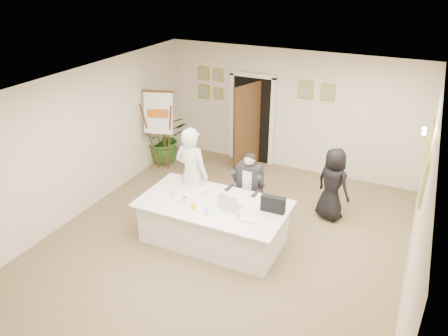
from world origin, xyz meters
name	(u,v)px	position (x,y,z in m)	size (l,w,h in m)	color
floor	(224,242)	(0.00, 0.00, 0.00)	(7.00, 7.00, 0.00)	brown
ceiling	(224,89)	(0.00, 0.00, 2.80)	(6.00, 7.00, 0.02)	white
wall_back	(289,111)	(0.00, 3.50, 1.40)	(6.00, 0.10, 2.80)	beige
wall_front	(73,314)	(0.00, -3.50, 1.40)	(6.00, 0.10, 2.80)	beige
wall_left	(82,142)	(-3.00, 0.00, 1.40)	(0.10, 7.00, 2.80)	beige
wall_right	(420,214)	(3.00, 0.00, 1.40)	(0.10, 7.00, 2.80)	beige
doorway	(250,123)	(-0.88, 3.32, 1.04)	(1.14, 0.86, 2.20)	black
pictures_back_wall	(257,88)	(-0.80, 3.47, 1.85)	(3.40, 0.06, 0.80)	gold
pictures_right_wall	(427,158)	(2.97, 1.20, 1.75)	(0.06, 2.20, 0.80)	gold
wall_sconce	(427,136)	(2.90, 1.20, 2.10)	(0.20, 0.30, 0.24)	gold
conference_table	(213,222)	(-0.19, -0.02, 0.39)	(2.57, 1.37, 0.78)	white
seated_man	(248,188)	(0.09, 0.89, 0.70)	(0.60, 0.64, 1.40)	black
flip_chart	(161,135)	(-2.60, 2.08, 0.88)	(0.69, 0.51, 1.90)	#321F10
standing_man	(192,175)	(-0.90, 0.50, 0.93)	(0.68, 0.45, 1.87)	silver
standing_woman	(333,184)	(1.50, 1.65, 0.73)	(0.71, 0.46, 1.45)	black
potted_palm	(164,138)	(-2.80, 2.50, 0.62)	(1.12, 0.97, 1.25)	#28511B
laptop	(230,199)	(0.11, 0.01, 0.91)	(0.37, 0.38, 0.28)	#B7BABC
laptop_bag	(273,204)	(0.83, 0.16, 0.92)	(0.41, 0.11, 0.28)	black
paper_stack	(248,218)	(0.55, -0.24, 0.79)	(0.29, 0.20, 0.03)	white
plate_left	(160,198)	(-1.11, -0.27, 0.78)	(0.21, 0.21, 0.01)	white
plate_mid	(177,208)	(-0.67, -0.43, 0.78)	(0.21, 0.21, 0.01)	white
plate_near	(194,211)	(-0.36, -0.39, 0.78)	(0.22, 0.22, 0.01)	white
glass_a	(173,194)	(-0.92, -0.16, 0.84)	(0.07, 0.07, 0.14)	silver
glass_b	(206,211)	(-0.13, -0.40, 0.84)	(0.06, 0.06, 0.14)	silver
glass_c	(238,215)	(0.40, -0.30, 0.84)	(0.07, 0.07, 0.14)	silver
glass_d	(206,193)	(-0.40, 0.13, 0.84)	(0.07, 0.07, 0.14)	silver
oj_glass	(193,207)	(-0.37, -0.39, 0.84)	(0.07, 0.07, 0.13)	yellow
steel_jug	(185,200)	(-0.64, -0.22, 0.83)	(0.08, 0.08, 0.11)	silver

